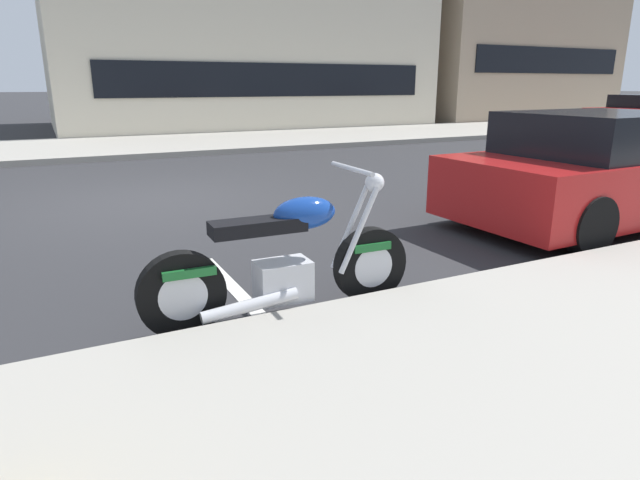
{
  "coord_description": "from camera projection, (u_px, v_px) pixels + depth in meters",
  "views": [
    {
      "loc": [
        -1.29,
        -8.23,
        1.69
      ],
      "look_at": [
        0.41,
        -4.84,
        0.59
      ],
      "focal_mm": 30.37,
      "sensor_mm": 36.0,
      "label": 1
    }
  ],
  "objects": [
    {
      "name": "townhouse_mid_block",
      "position": [
        228.0,
        21.0,
        22.03
      ],
      "size": [
        13.84,
        9.98,
        8.29
      ],
      "color": "beige",
      "rests_on": "ground"
    },
    {
      "name": "sidewalk_far_curb",
      "position": [
        455.0,
        131.0,
        19.54
      ],
      "size": [
        120.0,
        5.0,
        0.14
      ],
      "primitive_type": "cube",
      "color": "gray",
      "rests_on": "ground"
    },
    {
      "name": "parked_car_second_in_row",
      "position": [
        602.0,
        171.0,
        6.69
      ],
      "size": [
        4.07,
        1.98,
        1.37
      ],
      "rotation": [
        0.0,
        0.0,
        0.03
      ],
      "color": "#AD1919",
      "rests_on": "ground"
    },
    {
      "name": "parked_motorcycle",
      "position": [
        286.0,
        263.0,
        3.97
      ],
      "size": [
        2.1,
        0.62,
        1.1
      ],
      "rotation": [
        0.0,
        0.0,
        -0.03
      ],
      "color": "black",
      "rests_on": "ground"
    },
    {
      "name": "parking_stall_stripe",
      "position": [
        242.0,
        296.0,
        4.46
      ],
      "size": [
        0.12,
        2.2,
        0.01
      ],
      "primitive_type": "cube",
      "color": "silver",
      "rests_on": "ground"
    },
    {
      "name": "ground_plane",
      "position": [
        150.0,
        201.0,
        8.09
      ],
      "size": [
        260.0,
        260.0,
        0.0
      ],
      "primitive_type": "plane",
      "color": "#28282B"
    }
  ]
}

